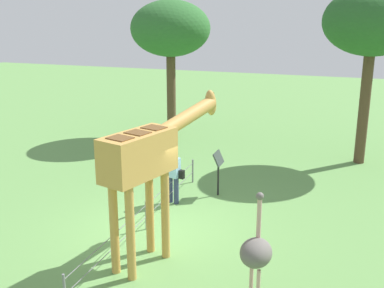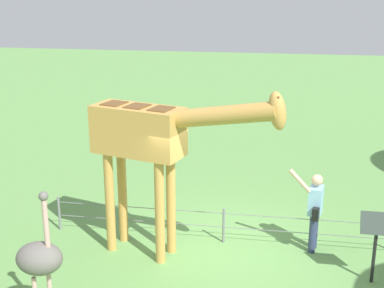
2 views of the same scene
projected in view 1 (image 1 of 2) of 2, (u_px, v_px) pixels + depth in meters
ground_plane at (155, 230)px, 11.66m from camera, size 60.00×60.00×0.00m
giraffe at (148, 158)px, 9.73m from camera, size 3.65×1.49×3.44m
visitor at (173, 173)px, 13.07m from camera, size 0.71×0.59×1.69m
ostrich at (256, 253)px, 8.23m from camera, size 0.70×0.56×2.25m
tree_east at (373, 23)px, 15.52m from camera, size 3.27×3.27×6.03m
tree_northeast at (170, 30)px, 19.02m from camera, size 3.23×3.23×5.65m
info_sign at (218, 164)px, 13.63m from camera, size 0.56×0.21×1.32m
wire_fence at (146, 214)px, 11.62m from camera, size 7.05×0.05×0.75m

